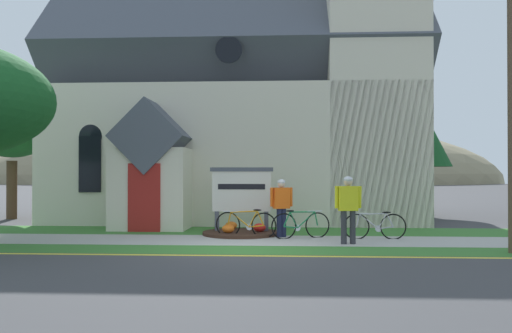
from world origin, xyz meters
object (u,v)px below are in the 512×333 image
object	(u,v)px
bicycle_yellow	(375,226)
roadside_conifer	(401,117)
cyclist_in_orange_jersey	(348,204)
church_sign	(242,191)
bicycle_white	(301,225)
yard_deciduous_tree	(12,126)
utility_pole	(508,42)
bicycle_orange	(246,224)
cyclist_in_blue_jersey	(281,204)

from	to	relation	value
bicycle_yellow	roadside_conifer	world-z (taller)	roadside_conifer
cyclist_in_orange_jersey	church_sign	bearing A→B (deg)	143.68
church_sign	bicycle_yellow	world-z (taller)	church_sign
bicycle_yellow	church_sign	bearing A→B (deg)	164.85
bicycle_white	yard_deciduous_tree	bearing A→B (deg)	153.54
church_sign	utility_pole	bearing A→B (deg)	-28.10
bicycle_white	roadside_conifer	distance (m)	9.24
cyclist_in_orange_jersey	yard_deciduous_tree	world-z (taller)	yard_deciduous_tree
church_sign	yard_deciduous_tree	bearing A→B (deg)	154.12
roadside_conifer	yard_deciduous_tree	size ratio (longest dim) A/B	1.24
bicycle_orange	yard_deciduous_tree	bearing A→B (deg)	150.81
utility_pole	yard_deciduous_tree	distance (m)	17.71
cyclist_in_orange_jersey	utility_pole	xyz separation A→B (m)	(3.47, -1.27, 3.77)
church_sign	cyclist_in_orange_jersey	distance (m)	3.60
bicycle_white	bicycle_orange	distance (m)	1.54
cyclist_in_blue_jersey	yard_deciduous_tree	size ratio (longest dim) A/B	0.33
bicycle_white	cyclist_in_blue_jersey	world-z (taller)	cyclist_in_blue_jersey
yard_deciduous_tree	bicycle_white	bearing A→B (deg)	-26.46
roadside_conifer	yard_deciduous_tree	world-z (taller)	roadside_conifer
bicycle_yellow	cyclist_in_blue_jersey	bearing A→B (deg)	174.27
yard_deciduous_tree	bicycle_orange	bearing A→B (deg)	-29.19
roadside_conifer	cyclist_in_blue_jersey	bearing A→B (deg)	-124.00
utility_pole	roadside_conifer	bearing A→B (deg)	92.29
cyclist_in_blue_jersey	yard_deciduous_tree	world-z (taller)	yard_deciduous_tree
bicycle_white	cyclist_in_orange_jersey	xyz separation A→B (m)	(1.18, -1.16, 0.64)
bicycle_yellow	bicycle_orange	xyz separation A→B (m)	(-3.55, 0.22, 0.01)
cyclist_in_blue_jersey	utility_pole	xyz separation A→B (m)	(5.18, -2.64, 3.84)
roadside_conifer	yard_deciduous_tree	distance (m)	15.50
church_sign	roadside_conifer	xyz separation A→B (m)	(5.98, 6.34, 2.83)
church_sign	cyclist_in_orange_jersey	bearing A→B (deg)	-36.32
bicycle_white	church_sign	bearing A→B (deg)	150.50
cyclist_in_blue_jersey	bicycle_orange	bearing A→B (deg)	-177.62
bicycle_orange	utility_pole	size ratio (longest dim) A/B	0.20
bicycle_white	yard_deciduous_tree	distance (m)	12.85
bicycle_white	utility_pole	world-z (taller)	utility_pole
church_sign	bicycle_orange	xyz separation A→B (m)	(0.19, -0.80, -0.89)
utility_pole	roadside_conifer	world-z (taller)	utility_pole
roadside_conifer	church_sign	bearing A→B (deg)	-133.29
church_sign	yard_deciduous_tree	world-z (taller)	yard_deciduous_tree
cyclist_in_orange_jersey	bicycle_white	bearing A→B (deg)	135.50
utility_pole	roadside_conifer	xyz separation A→B (m)	(-0.39, 9.74, -0.70)
utility_pole	bicycle_white	bearing A→B (deg)	152.42
cyclist_in_orange_jersey	roadside_conifer	distance (m)	9.52
bicycle_orange	cyclist_in_blue_jersey	xyz separation A→B (m)	(0.99, 0.04, 0.58)
roadside_conifer	bicycle_orange	bearing A→B (deg)	-129.00
bicycle_white	roadside_conifer	bearing A→B (deg)	59.80
bicycle_white	cyclist_in_blue_jersey	bearing A→B (deg)	158.01
cyclist_in_blue_jersey	cyclist_in_orange_jersey	xyz separation A→B (m)	(1.71, -1.37, 0.07)
cyclist_in_blue_jersey	utility_pole	distance (m)	6.97
bicycle_yellow	bicycle_white	xyz separation A→B (m)	(-2.03, 0.04, 0.01)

